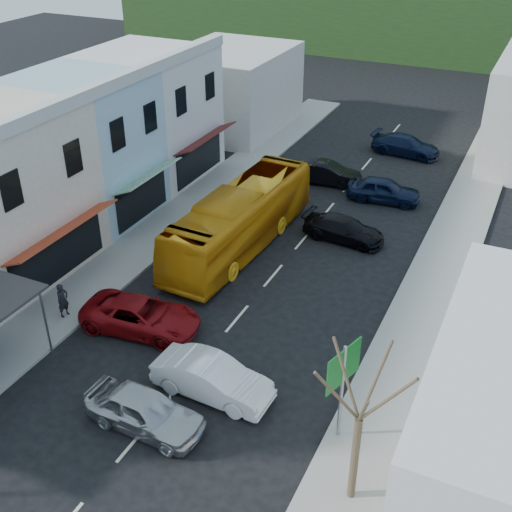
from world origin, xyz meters
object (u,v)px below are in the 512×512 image
at_px(car_red, 141,316).
at_px(direction_sign, 341,394).
at_px(car_silver, 144,412).
at_px(traffic_signal, 488,109).
at_px(pedestrian_left, 63,300).
at_px(car_white, 212,380).
at_px(street_tree, 359,420).
at_px(bus, 240,221).

height_order(car_red, direction_sign, direction_sign).
bearing_deg(car_red, direction_sign, -110.32).
distance_m(car_silver, traffic_signal, 35.79).
bearing_deg(pedestrian_left, direction_sign, -88.31).
relative_size(car_silver, direction_sign, 1.08).
xyz_separation_m(car_white, street_tree, (6.26, -2.34, 2.71)).
relative_size(car_white, traffic_signal, 0.88).
height_order(car_white, traffic_signal, traffic_signal).
height_order(car_silver, direction_sign, direction_sign).
height_order(car_silver, street_tree, street_tree).
xyz_separation_m(car_red, pedestrian_left, (-3.58, -0.77, 0.30)).
relative_size(car_red, pedestrian_left, 2.71).
xyz_separation_m(street_tree, traffic_signal, (-1.02, 34.96, -0.91)).
height_order(car_silver, pedestrian_left, pedestrian_left).
height_order(car_white, car_red, same).
bearing_deg(car_silver, car_white, -26.66).
height_order(pedestrian_left, direction_sign, direction_sign).
bearing_deg(car_silver, car_red, 37.42).
bearing_deg(pedestrian_left, street_tree, -96.40).
bearing_deg(car_red, car_white, -122.59).
distance_m(car_white, car_red, 5.29).
distance_m(car_silver, car_red, 5.87).
bearing_deg(direction_sign, car_white, -163.57).
bearing_deg(car_white, street_tree, -108.47).
bearing_deg(car_white, direction_sign, -88.62).
bearing_deg(street_tree, pedestrian_left, 165.19).
xyz_separation_m(car_red, traffic_signal, (10.01, 30.32, 1.80)).
height_order(car_white, pedestrian_left, pedestrian_left).
height_order(street_tree, traffic_signal, street_tree).
relative_size(car_red, traffic_signal, 0.92).
relative_size(pedestrian_left, direction_sign, 0.42).
xyz_separation_m(car_red, street_tree, (11.02, -4.64, 2.71)).
height_order(car_red, pedestrian_left, pedestrian_left).
height_order(pedestrian_left, traffic_signal, traffic_signal).
xyz_separation_m(car_white, traffic_signal, (5.25, 32.62, 1.80)).
relative_size(car_white, pedestrian_left, 2.59).
relative_size(bus, street_tree, 1.70).
distance_m(pedestrian_left, traffic_signal, 33.97).
distance_m(car_red, direction_sign, 10.17).
relative_size(car_white, street_tree, 0.64).
xyz_separation_m(bus, street_tree, (10.39, -13.04, 1.86)).
distance_m(car_red, pedestrian_left, 3.68).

